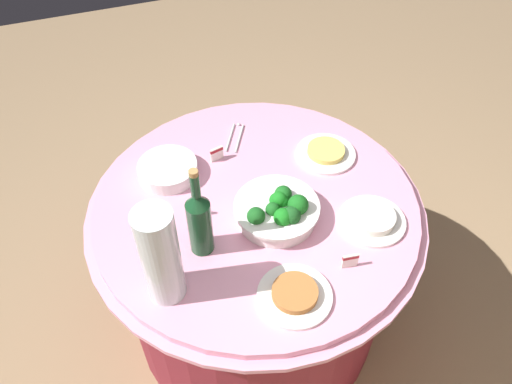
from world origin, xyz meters
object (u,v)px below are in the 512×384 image
Objects in this scene: food_plate_noodles at (326,152)px; food_plate_peanuts at (295,294)px; label_placard_front at (217,153)px; serving_tongs at (235,137)px; plate_stack at (168,169)px; label_placard_mid at (350,260)px; food_plate_rice at (372,219)px; label_placard_rear at (195,208)px; wine_bottle at (199,221)px; decorative_fruit_vase at (161,260)px; broccoli_bowl at (278,210)px.

food_plate_noodles is 1.00× the size of food_plate_peanuts.
food_plate_noodles is 4.00× the size of label_placard_front.
food_plate_peanuts is at bearing 85.75° from serving_tongs.
plate_stack is 3.82× the size of label_placard_mid.
plate_stack is 0.95× the size of food_plate_rice.
label_placard_rear is (0.53, -0.23, 0.02)m from food_plate_rice.
wine_bottle reaches higher than label_placard_mid.
serving_tongs is at bearing -127.05° from label_placard_rear.
decorative_fruit_vase is 6.18× the size of label_placard_rear.
broccoli_bowl is 0.31m from food_plate_rice.
food_plate_peanuts is at bearing 110.67° from plate_stack.
food_plate_peanuts is 0.39m from food_plate_rice.
label_placard_front is 0.64m from label_placard_mid.
decorative_fruit_vase is at bearing -10.52° from label_placard_mid.
broccoli_bowl is 0.27m from label_placard_rear.
label_placard_front reaches higher than serving_tongs.
food_plate_peanuts is 0.20m from label_placard_mid.
broccoli_bowl reaches higher than food_plate_rice.
plate_stack is (0.29, -0.32, -0.02)m from broccoli_bowl.
serving_tongs is 0.73× the size of food_plate_noodles.
food_plate_noodles is 0.54m from label_placard_rear.
food_plate_rice is (-0.35, -0.18, 0.00)m from food_plate_peanuts.
food_plate_peanuts is 4.00× the size of label_placard_rear.
broccoli_bowl is at bearing -21.79° from food_plate_rice.
label_placard_front is at bearing -85.81° from food_plate_peanuts.
food_plate_rice is (-0.58, 0.44, -0.01)m from plate_stack.
decorative_fruit_vase is 2.11× the size of serving_tongs.
food_plate_peanuts is 1.00× the size of food_plate_rice.
decorative_fruit_vase is 1.55× the size of food_plate_rice.
decorative_fruit_vase is at bearing 28.98° from food_plate_noodles.
label_placard_rear is (0.14, 0.23, 0.00)m from label_placard_front.
food_plate_noodles is at bearing -140.50° from broccoli_bowl.
food_plate_noodles reaches higher than serving_tongs.
food_plate_peanuts is at bearing 56.99° from food_plate_noodles.
wine_bottle is 1.53× the size of food_plate_noodles.
label_placard_mid is at bearing 151.41° from wine_bottle.
label_placard_front is (0.11, -0.34, -0.01)m from broccoli_bowl.
plate_stack is at bearing 5.42° from label_placard_front.
label_placard_mid is (-0.43, 0.57, 0.01)m from plate_stack.
label_placard_front and label_placard_rear have the same top height.
serving_tongs is at bearing -124.21° from decorative_fruit_vase.
broccoli_bowl is at bearing 107.38° from label_placard_front.
label_placard_rear is at bearing 52.95° from serving_tongs.
decorative_fruit_vase is 0.56m from label_placard_mid.
plate_stack is at bearing -85.39° from wine_bottle.
decorative_fruit_vase is 0.32m from label_placard_rear.
decorative_fruit_vase is at bearing 58.80° from label_placard_front.
label_placard_front is (0.05, -0.63, 0.02)m from food_plate_peanuts.
label_placard_front reaches higher than food_plate_noodles.
label_placard_mid is (0.15, 0.13, 0.02)m from food_plate_rice.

